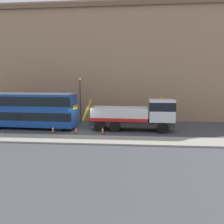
{
  "coord_description": "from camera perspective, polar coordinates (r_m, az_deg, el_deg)",
  "views": [
    {
      "loc": [
        5.24,
        -22.89,
        5.09
      ],
      "look_at": [
        3.2,
        0.54,
        2.0
      ],
      "focal_mm": 34.58,
      "sensor_mm": 36.0,
      "label": 1
    }
  ],
  "objects": [
    {
      "name": "ground_plane",
      "position": [
        24.03,
        -7.76,
        -4.82
      ],
      "size": [
        120.0,
        120.0,
        0.0
      ],
      "primitive_type": "plane",
      "color": "#424247"
    },
    {
      "name": "near_kerb",
      "position": [
        20.05,
        -10.42,
        -7.13
      ],
      "size": [
        60.0,
        2.8,
        0.15
      ],
      "primitive_type": "cube",
      "color": "gray",
      "rests_on": "ground_plane"
    },
    {
      "name": "building_facade",
      "position": [
        30.69,
        -5.0,
        13.02
      ],
      "size": [
        60.0,
        1.5,
        16.0
      ],
      "color": "#9E7A5B",
      "rests_on": "ground_plane"
    },
    {
      "name": "recovery_tow_truck",
      "position": [
        23.65,
        6.36,
        -0.66
      ],
      "size": [
        10.21,
        3.14,
        3.67
      ],
      "rotation": [
        0.0,
        0.0,
        -0.06
      ],
      "color": "#2D2D2D",
      "rests_on": "ground_plane"
    },
    {
      "name": "double_decker_bus",
      "position": [
        26.3,
        -21.2,
        0.74
      ],
      "size": [
        11.15,
        3.17,
        4.06
      ],
      "rotation": [
        0.0,
        0.0,
        -0.06
      ],
      "color": "#19479E",
      "rests_on": "ground_plane"
    },
    {
      "name": "traffic_cone_near_bus",
      "position": [
        23.6,
        -15.37,
        -4.4
      ],
      "size": [
        0.36,
        0.36,
        0.72
      ],
      "color": "orange",
      "rests_on": "ground_plane"
    },
    {
      "name": "traffic_cone_midway",
      "position": [
        22.68,
        -9.52,
        -4.71
      ],
      "size": [
        0.36,
        0.36,
        0.72
      ],
      "color": "orange",
      "rests_on": "ground_plane"
    },
    {
      "name": "traffic_cone_near_truck",
      "position": [
        22.23,
        -2.5,
        -4.86
      ],
      "size": [
        0.36,
        0.36,
        0.72
      ],
      "color": "orange",
      "rests_on": "ground_plane"
    },
    {
      "name": "street_lamp",
      "position": [
        28.73,
        -8.41,
        4.17
      ],
      "size": [
        0.36,
        0.36,
        5.83
      ],
      "color": "#38383D",
      "rests_on": "ground_plane"
    }
  ]
}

